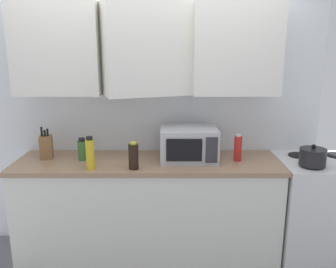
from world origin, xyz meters
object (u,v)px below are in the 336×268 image
object	(u,v)px
knife_block	(45,147)
bottle_green_oil	(81,150)
bottle_yellow_mustard	(89,154)
bottle_soy_dark	(132,156)
kettle	(311,157)
bottle_red_sauce	(237,148)
stove_range	(318,209)
microwave	(187,144)

from	to	relation	value
knife_block	bottle_green_oil	size ratio (longest dim) A/B	1.45
bottle_yellow_mustard	bottle_soy_dark	size ratio (longest dim) A/B	1.22
kettle	knife_block	bearing A→B (deg)	174.35
knife_block	kettle	bearing A→B (deg)	-5.65
kettle	bottle_yellow_mustard	xyz separation A→B (m)	(-1.78, -0.06, 0.05)
bottle_red_sauce	kettle	bearing A→B (deg)	-14.80
kettle	knife_block	size ratio (longest dim) A/B	0.74
stove_range	bottle_yellow_mustard	bearing A→B (deg)	-174.12
stove_range	bottle_red_sauce	world-z (taller)	bottle_red_sauce
kettle	bottle_green_oil	world-z (taller)	bottle_green_oil
microwave	bottle_green_oil	size ratio (longest dim) A/B	2.46
kettle	knife_block	xyz separation A→B (m)	(-2.23, 0.22, 0.02)
bottle_red_sauce	bottle_soy_dark	world-z (taller)	bottle_red_sauce
stove_range	bottle_green_oil	size ratio (longest dim) A/B	4.68
bottle_red_sauce	bottle_yellow_mustard	bearing A→B (deg)	-169.99
kettle	bottle_green_oil	size ratio (longest dim) A/B	1.07
bottle_yellow_mustard	stove_range	bearing A→B (deg)	5.88
stove_range	kettle	bearing A→B (deg)	-140.53
kettle	bottle_red_sauce	distance (m)	0.60
bottle_green_oil	bottle_red_sauce	distance (m)	1.33
stove_range	microwave	xyz separation A→B (m)	(-1.16, 0.04, 0.59)
kettle	bottle_green_oil	xyz separation A→B (m)	(-1.90, 0.17, 0.01)
microwave	bottle_yellow_mustard	world-z (taller)	microwave
bottle_red_sauce	stove_range	bearing A→B (deg)	-0.92
bottle_green_oil	bottle_soy_dark	distance (m)	0.51
microwave	bottle_soy_dark	bearing A→B (deg)	-152.65
bottle_green_oil	bottle_yellow_mustard	distance (m)	0.26
microwave	knife_block	world-z (taller)	knife_block
knife_block	bottle_green_oil	world-z (taller)	knife_block
knife_block	bottle_soy_dark	xyz separation A→B (m)	(0.79, -0.28, 0.00)
knife_block	bottle_soy_dark	bearing A→B (deg)	-19.32
stove_range	bottle_red_sauce	xyz separation A→B (m)	(-0.75, 0.01, 0.56)
bottle_soy_dark	bottle_green_oil	bearing A→B (deg)	154.13
bottle_red_sauce	bottle_yellow_mustard	world-z (taller)	bottle_yellow_mustard
stove_range	bottle_red_sauce	bearing A→B (deg)	179.08
stove_range	microwave	world-z (taller)	microwave
knife_block	bottle_soy_dark	distance (m)	0.83
kettle	bottle_soy_dark	world-z (taller)	bottle_soy_dark
kettle	bottle_yellow_mustard	size ratio (longest dim) A/B	0.78
stove_range	bottle_green_oil	xyz separation A→B (m)	(-2.07, 0.03, 0.54)
stove_range	bottle_yellow_mustard	size ratio (longest dim) A/B	3.42
stove_range	kettle	distance (m)	0.57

